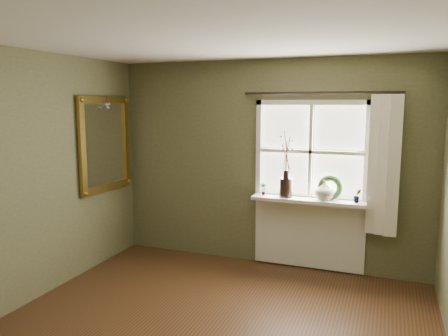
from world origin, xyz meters
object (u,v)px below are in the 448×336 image
dark_jug (286,188)px  gilt_mirror (105,144)px  cream_vase (324,190)px  wreath (330,190)px

dark_jug → gilt_mirror: bearing=-167.1°
cream_vase → wreath: size_ratio=0.81×
dark_jug → wreath: (0.53, 0.04, -0.00)m
wreath → dark_jug: bearing=162.6°
cream_vase → gilt_mirror: bearing=-169.3°
wreath → gilt_mirror: (-2.77, -0.55, 0.51)m
dark_jug → cream_vase: size_ratio=0.95×
dark_jug → gilt_mirror: 2.35m
dark_jug → gilt_mirror: (-2.24, -0.51, 0.51)m
wreath → gilt_mirror: bearing=169.6°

